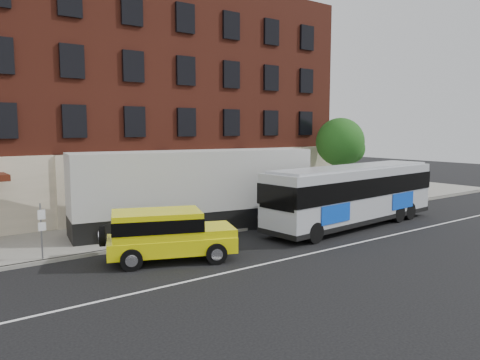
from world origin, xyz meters
TOP-DOWN VIEW (x-y plane):
  - ground at (0.00, 0.00)m, footprint 120.00×120.00m
  - sidewalk at (0.00, 9.00)m, footprint 60.00×6.00m
  - kerb at (0.00, 6.00)m, footprint 60.00×0.25m
  - lane_line at (0.00, 0.50)m, footprint 60.00×0.12m
  - building at (-0.01, 16.92)m, footprint 30.00×12.10m
  - sign_pole at (-8.50, 6.15)m, footprint 0.30×0.20m
  - street_tree at (13.54, 9.48)m, footprint 3.60×3.60m
  - city_bus at (7.64, 3.28)m, footprint 12.74×3.69m
  - yellow_suv at (-4.24, 3.40)m, footprint 5.73×3.96m
  - shipping_container at (-0.21, 7.60)m, footprint 13.37×4.90m

SIDE VIEW (x-z plane):
  - ground at x=0.00m, z-range 0.00..0.00m
  - lane_line at x=0.00m, z-range 0.00..0.01m
  - sidewalk at x=0.00m, z-range 0.00..0.15m
  - kerb at x=0.00m, z-range 0.00..0.15m
  - yellow_suv at x=-4.24m, z-range 0.16..2.30m
  - sign_pole at x=-8.50m, z-range 0.20..2.70m
  - city_bus at x=7.64m, z-range 0.18..3.62m
  - shipping_container at x=-0.21m, z-range -0.02..4.34m
  - street_tree at x=13.54m, z-range 1.31..7.51m
  - building at x=-0.01m, z-range 0.08..15.08m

